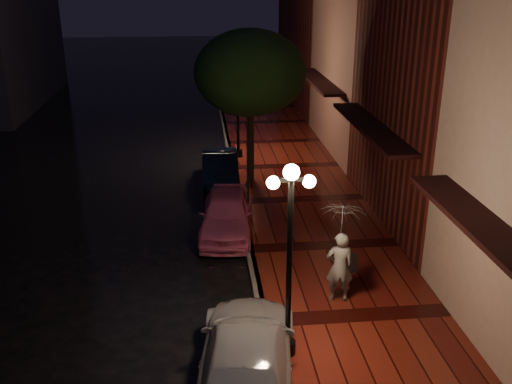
# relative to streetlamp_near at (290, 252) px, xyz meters

# --- Properties ---
(ground) EXTENTS (120.00, 120.00, 0.00)m
(ground) POSITION_rel_streetlamp_near_xyz_m (-0.35, 5.00, -2.60)
(ground) COLOR black
(ground) RESTS_ON ground
(sidewalk) EXTENTS (4.50, 60.00, 0.15)m
(sidewalk) POSITION_rel_streetlamp_near_xyz_m (1.90, 5.00, -2.53)
(sidewalk) COLOR #43100C
(sidewalk) RESTS_ON ground
(curb) EXTENTS (0.25, 60.00, 0.15)m
(curb) POSITION_rel_streetlamp_near_xyz_m (-0.35, 5.00, -2.53)
(curb) COLOR #595451
(curb) RESTS_ON ground
(storefront_mid) EXTENTS (5.00, 8.00, 11.00)m
(storefront_mid) POSITION_rel_streetlamp_near_xyz_m (6.65, 7.00, 2.90)
(storefront_mid) COLOR #511914
(storefront_mid) RESTS_ON ground
(storefront_far) EXTENTS (5.00, 8.00, 9.00)m
(storefront_far) POSITION_rel_streetlamp_near_xyz_m (6.65, 15.00, 1.90)
(storefront_far) COLOR #8C5951
(storefront_far) RESTS_ON ground
(storefront_extra) EXTENTS (5.00, 12.00, 10.00)m
(storefront_extra) POSITION_rel_streetlamp_near_xyz_m (6.65, 25.00, 2.40)
(storefront_extra) COLOR #511914
(storefront_extra) RESTS_ON ground
(streetlamp_near) EXTENTS (0.96, 0.36, 4.31)m
(streetlamp_near) POSITION_rel_streetlamp_near_xyz_m (0.00, 0.00, 0.00)
(streetlamp_near) COLOR black
(streetlamp_near) RESTS_ON sidewalk
(streetlamp_far) EXTENTS (0.96, 0.36, 4.31)m
(streetlamp_far) POSITION_rel_streetlamp_near_xyz_m (0.00, 14.00, 0.00)
(streetlamp_far) COLOR black
(streetlamp_far) RESTS_ON sidewalk
(street_tree) EXTENTS (4.16, 4.16, 5.80)m
(street_tree) POSITION_rel_streetlamp_near_xyz_m (0.26, 10.99, 1.64)
(street_tree) COLOR black
(street_tree) RESTS_ON sidewalk
(pink_car) EXTENTS (2.05, 4.16, 1.37)m
(pink_car) POSITION_rel_streetlamp_near_xyz_m (-0.95, 6.46, -1.92)
(pink_car) COLOR #CA537C
(pink_car) RESTS_ON ground
(navy_car) EXTENTS (1.40, 3.91, 1.28)m
(navy_car) POSITION_rel_streetlamp_near_xyz_m (-0.95, 10.97, -1.96)
(navy_car) COLOR black
(navy_car) RESTS_ON ground
(silver_car) EXTENTS (2.57, 4.99, 1.38)m
(silver_car) POSITION_rel_streetlamp_near_xyz_m (-0.95, -0.76, -1.91)
(silver_car) COLOR #AEADB5
(silver_car) RESTS_ON ground
(woman_with_umbrella) EXTENTS (1.07, 1.09, 2.58)m
(woman_with_umbrella) POSITION_rel_streetlamp_near_xyz_m (1.60, 1.99, -0.74)
(woman_with_umbrella) COLOR white
(woman_with_umbrella) RESTS_ON sidewalk
(parking_meter) EXTENTS (0.15, 0.13, 1.40)m
(parking_meter) POSITION_rel_streetlamp_near_xyz_m (-0.20, 7.04, -1.60)
(parking_meter) COLOR black
(parking_meter) RESTS_ON sidewalk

